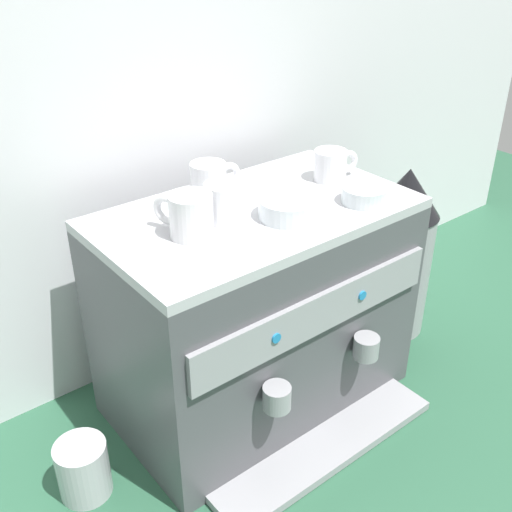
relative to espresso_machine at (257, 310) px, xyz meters
name	(u,v)px	position (x,y,z in m)	size (l,w,h in m)	color
ground_plane	(256,392)	(0.00, 0.00, -0.24)	(4.00, 4.00, 0.00)	#28563D
tiled_backsplash_wall	(179,175)	(0.00, 0.30, 0.23)	(2.80, 0.03, 0.95)	silver
espresso_machine	(257,310)	(0.00, 0.00, 0.00)	(0.66, 0.49, 0.49)	#4C4C51
ceramic_cup_0	(210,179)	(-0.03, 0.12, 0.29)	(0.12, 0.08, 0.07)	white
ceramic_cup_1	(189,215)	(-0.17, -0.01, 0.29)	(0.08, 0.12, 0.08)	white
ceramic_cup_2	(222,203)	(-0.09, 0.00, 0.29)	(0.11, 0.08, 0.08)	white
ceramic_cup_3	(332,165)	(0.23, 0.02, 0.28)	(0.11, 0.07, 0.07)	white
ceramic_bowl_0	(288,208)	(0.03, -0.07, 0.27)	(0.12, 0.12, 0.04)	silver
ceramic_bowl_1	(364,195)	(0.20, -0.11, 0.27)	(0.09, 0.09, 0.03)	silver
coffee_grinder	(400,251)	(0.47, -0.01, -0.01)	(0.18, 0.18, 0.47)	#939399
milk_pitcher	(83,469)	(-0.45, -0.01, -0.18)	(0.10, 0.10, 0.12)	#B7B7BC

